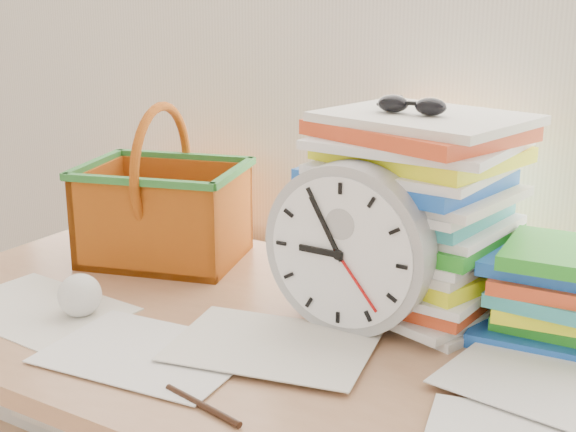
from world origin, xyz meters
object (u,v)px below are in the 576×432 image
Objects in this scene: desk at (297,378)px; basket at (163,185)px; book_stack at (564,294)px; paper_stack at (413,213)px; clock at (349,249)px.

basket is at bearing 157.59° from desk.
book_stack reaches higher than desk.
desk is 4.73× the size of basket.
paper_stack is at bearing 62.40° from desk.
basket is at bearing 166.38° from clock.
book_stack is 0.85× the size of basket.
basket reaches higher than desk.
basket is (-0.74, -0.02, 0.07)m from book_stack.
paper_stack is (0.10, 0.19, 0.24)m from desk.
clock is at bearing 43.11° from desk.
basket is (-0.45, 0.11, 0.02)m from clock.
paper_stack is 1.09× the size of basket.
clock is 0.47m from basket.
desk is at bearing -117.60° from paper_stack.
paper_stack is 0.15m from clock.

